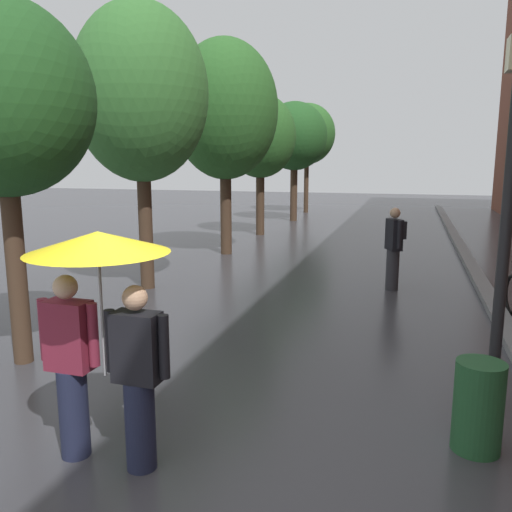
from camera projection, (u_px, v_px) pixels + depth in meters
The scene contains 12 objects.
ground_plane at pixel (176, 497), 4.11m from camera, with size 80.00×80.00×0.00m, color #38383D.
kerb_strip at pixel (472, 268), 12.64m from camera, with size 0.30×36.00×0.12m, color slate.
street_tree_0 at pixel (2, 100), 6.29m from camera, with size 2.23×2.23×4.58m.
street_tree_1 at pixel (141, 94), 10.20m from camera, with size 2.68×2.68×5.68m.
street_tree_2 at pixel (225, 110), 14.19m from camera, with size 2.92×2.92×5.90m.
street_tree_3 at pixel (260, 137), 18.13m from camera, with size 2.50×2.50×4.92m.
street_tree_4 at pixel (294, 137), 22.42m from camera, with size 2.82×2.82×5.14m.
street_tree_5 at pixel (307, 134), 26.06m from camera, with size 2.81×2.81×5.46m.
couple_under_umbrella at pixel (101, 308), 4.37m from camera, with size 1.26×1.19×2.06m.
street_lamp_post at pixel (508, 199), 5.18m from camera, with size 0.24×0.24×3.79m.
litter_bin at pixel (478, 407), 4.72m from camera, with size 0.44×0.44×0.85m, color #1E4C28.
pedestrian_walking_midground at pixel (394, 247), 10.56m from camera, with size 0.43×0.54×1.70m.
Camera 1 is at (1.66, -3.37, 2.63)m, focal length 36.43 mm.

